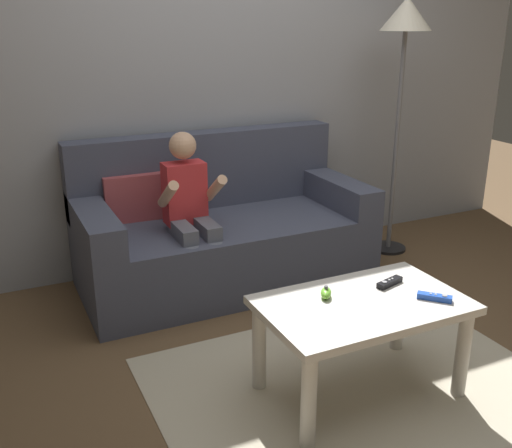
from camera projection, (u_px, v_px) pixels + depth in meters
name	position (u px, v px, depth m)	size (l,w,h in m)	color
ground_plane	(351.00, 367.00, 2.75)	(9.52, 9.52, 0.00)	brown
wall_back	(219.00, 66.00, 3.66)	(4.76, 0.05, 2.50)	#999EA8
couch	(221.00, 233.00, 3.58)	(1.71, 0.80, 0.88)	#474C60
person_seated_on_couch	(190.00, 209.00, 3.24)	(0.32, 0.40, 0.96)	slate
coffee_table	(362.00, 318.00, 2.46)	(0.85, 0.52, 0.43)	beige
area_rug	(357.00, 389.00, 2.58)	(1.71, 1.35, 0.01)	#BCB299
game_remote_black_near_edge	(390.00, 282.00, 2.58)	(0.14, 0.07, 0.03)	black
nunchuk_lime	(326.00, 293.00, 2.46)	(0.09, 0.10, 0.05)	#72C638
game_remote_blue_far_corner	(435.00, 297.00, 2.44)	(0.12, 0.13, 0.03)	blue
floor_lamp	(405.00, 35.00, 3.67)	(0.32, 0.32, 1.66)	black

